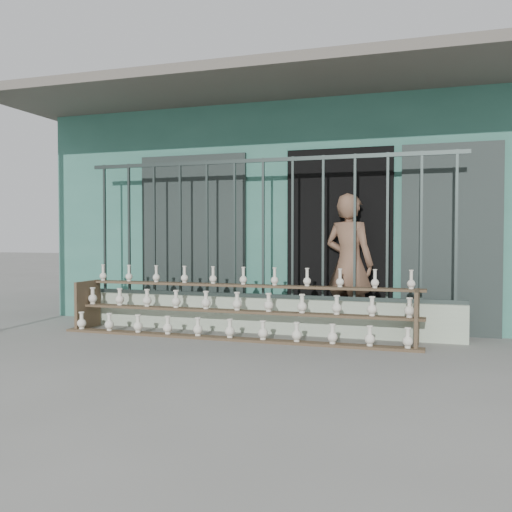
% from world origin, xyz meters
% --- Properties ---
extents(ground, '(60.00, 60.00, 0.00)m').
position_xyz_m(ground, '(0.00, 0.00, 0.00)').
color(ground, slate).
extents(workshop_building, '(7.40, 6.60, 3.21)m').
position_xyz_m(workshop_building, '(0.00, 4.23, 1.62)').
color(workshop_building, '#346E5E').
rests_on(workshop_building, ground).
extents(parapet_wall, '(5.00, 0.20, 0.45)m').
position_xyz_m(parapet_wall, '(0.00, 1.30, 0.23)').
color(parapet_wall, '#AEC0A4').
rests_on(parapet_wall, ground).
extents(security_fence, '(5.00, 0.04, 1.80)m').
position_xyz_m(security_fence, '(-0.00, 1.30, 1.35)').
color(security_fence, '#283330').
rests_on(security_fence, parapet_wall).
extents(shelf_rack, '(4.50, 0.68, 0.85)m').
position_xyz_m(shelf_rack, '(-0.22, 0.89, 0.36)').
color(shelf_rack, brown).
rests_on(shelf_rack, ground).
extents(elderly_woman, '(0.76, 0.62, 1.79)m').
position_xyz_m(elderly_woman, '(1.07, 1.56, 0.89)').
color(elderly_woman, brown).
rests_on(elderly_woman, ground).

